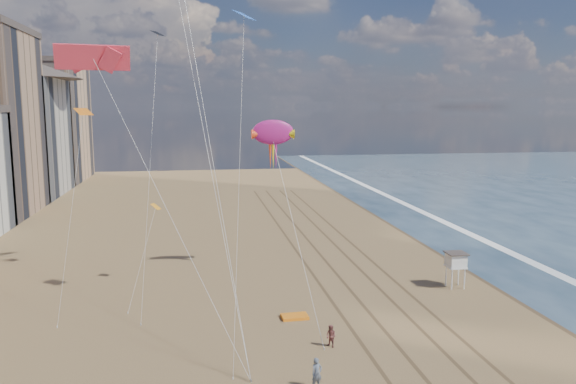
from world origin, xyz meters
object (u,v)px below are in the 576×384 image
(kite_flyer_a, at_px, (317,373))
(kite_flyer_b, at_px, (331,336))
(show_kite, at_px, (273,133))
(grounded_kite, at_px, (295,317))
(lifeguard_stand, at_px, (456,261))

(kite_flyer_a, height_order, kite_flyer_b, kite_flyer_a)
(show_kite, bearing_deg, grounded_kite, -90.37)
(show_kite, height_order, kite_flyer_a, show_kite)
(grounded_kite, distance_m, show_kite, 19.15)
(lifeguard_stand, relative_size, kite_flyer_b, 2.09)
(lifeguard_stand, distance_m, kite_flyer_b, 18.35)
(grounded_kite, height_order, kite_flyer_b, kite_flyer_b)
(show_kite, height_order, kite_flyer_b, show_kite)
(show_kite, xyz_separation_m, kite_flyer_b, (1.48, -18.78, -13.40))
(kite_flyer_b, bearing_deg, show_kite, 146.05)
(kite_flyer_a, distance_m, kite_flyer_b, 6.00)
(kite_flyer_a, bearing_deg, lifeguard_stand, 24.51)
(kite_flyer_b, bearing_deg, kite_flyer_a, -60.23)
(lifeguard_stand, height_order, kite_flyer_a, lifeguard_stand)
(lifeguard_stand, bearing_deg, kite_flyer_b, -142.99)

